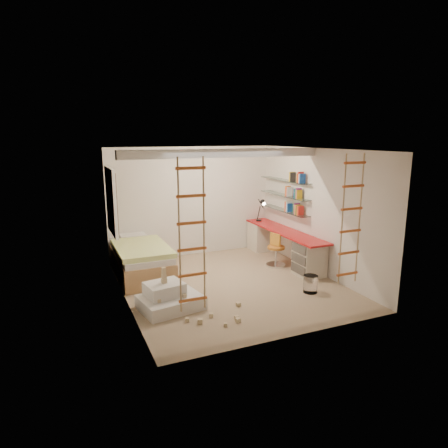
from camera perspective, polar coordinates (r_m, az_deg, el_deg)
name	(u,v)px	position (r m, az deg, el deg)	size (l,w,h in m)	color
floor	(230,284)	(7.89, 0.87, -8.62)	(4.50, 4.50, 0.00)	#9C8364
ceiling_beam	(224,153)	(7.65, 0.00, 10.08)	(4.00, 0.18, 0.16)	white
window_frame	(111,201)	(8.39, -15.82, 3.15)	(0.06, 1.15, 1.35)	white
window_blind	(113,201)	(8.39, -15.55, 3.17)	(0.02, 1.00, 1.20)	#4C2D1E
rope_ladder_left	(192,236)	(5.41, -4.61, -1.75)	(0.41, 0.04, 2.13)	#C25221
rope_ladder_right	(351,220)	(6.74, 17.68, 0.54)	(0.41, 0.04, 2.13)	#BF4B20
waste_bin	(310,284)	(7.63, 12.25, -8.36)	(0.26, 0.26, 0.33)	white
desk	(283,244)	(9.26, 8.44, -2.91)	(0.56, 2.80, 0.75)	red
shelves	(284,195)	(9.34, 8.60, 4.09)	(0.25, 1.80, 0.71)	white
bed	(141,260)	(8.47, -11.79, -5.03)	(1.02, 2.00, 0.69)	#AD7F51
task_lamp	(262,207)	(9.89, 5.44, 2.50)	(0.14, 0.36, 0.57)	black
swivel_chair	(276,254)	(8.96, 7.40, -4.29)	(0.53, 0.53, 0.74)	#B86D23
play_platform	(169,299)	(6.87, -7.88, -10.51)	(1.10, 0.93, 0.44)	silver
toy_blocks	(196,301)	(6.59, -4.04, -10.97)	(1.39, 1.15, 0.71)	#CCB284
books	(284,192)	(9.33, 8.61, 4.49)	(0.14, 0.70, 0.92)	red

